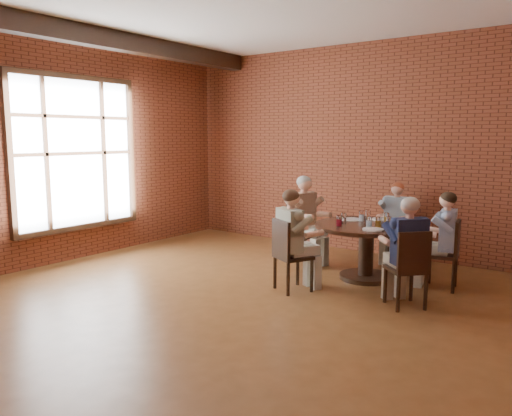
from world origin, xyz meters
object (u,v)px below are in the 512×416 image
Objects in this scene: smartphone at (383,230)px; diner_c at (305,220)px; chair_d at (288,252)px; chair_b at (397,230)px; diner_e at (407,252)px; chair_c at (301,229)px; dining_table at (366,240)px; chair_e at (409,266)px; diner_a at (443,241)px; diner_d at (293,240)px; chair_a at (448,252)px; diner_b at (395,222)px.

diner_c is at bearing 156.87° from smartphone.
diner_c is 1.47m from chair_d.
chair_b is 0.70× the size of diner_e.
smartphone is at bearing -111.62° from chair_d.
diner_e is (2.01, -1.07, 0.12)m from chair_c.
chair_c reaches higher than dining_table.
chair_b is at bearing -112.80° from chair_e.
diner_d is (-1.47, -1.17, 0.02)m from diner_a.
chair_e is 0.79m from smartphone.
chair_a is at bearing -145.14° from chair_e.
chair_d is at bearing -104.61° from chair_b.
diner_b reaches higher than chair_a.
diner_e is (0.85, -1.97, 0.15)m from chair_b.
chair_a is at bearing 90.00° from diner_a.
chair_d is at bearing -140.69° from smartphone.
dining_table is 1.49× the size of chair_c.
chair_d is (0.56, -1.36, -0.17)m from diner_c.
chair_d is at bearing -143.35° from diner_c.
diner_b is 2.20m from diner_d.
chair_d is (0.64, -1.38, -0.01)m from chair_c.
chair_e reaches higher than chair_a.
smartphone is (0.87, 0.71, 0.12)m from diner_d.
diner_a is (-0.07, -0.01, 0.13)m from chair_a.
chair_d is at bearing -140.82° from chair_c.
chair_b is at bearing -74.83° from diner_d.
chair_b is 1.47m from chair_c.
chair_a reaches higher than smartphone.
chair_b is (-0.04, 1.21, -0.05)m from dining_table.
diner_d is at bearing -138.46° from chair_c.
smartphone is at bearing -40.33° from dining_table.
chair_a is 1.01m from chair_e.
dining_table is at bearing -90.00° from chair_b.
dining_table is at bearing 138.13° from smartphone.
diner_b is 0.97× the size of diner_e.
chair_a is 0.87m from smartphone.
chair_d is 0.72× the size of diner_e.
chair_e is (0.90, -1.96, -0.12)m from diner_b.
chair_a is 1.47m from chair_b.
chair_d reaches higher than chair_b.
chair_a is 1.01× the size of chair_b.
diner_a is 1.01× the size of diner_b.
diner_c is (-1.11, 0.29, 0.13)m from dining_table.
chair_a is 2.01m from chair_d.
chair_b is at bearing -34.93° from diner_c.
diner_b is 1.49m from smartphone.
chair_b is 2.15m from diner_e.
diner_d is 1.13m from smartphone.
chair_b is at bearing 102.66° from smartphone.
diner_d is 1.36m from diner_e.
diner_a is at bearing -113.76° from diner_d.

